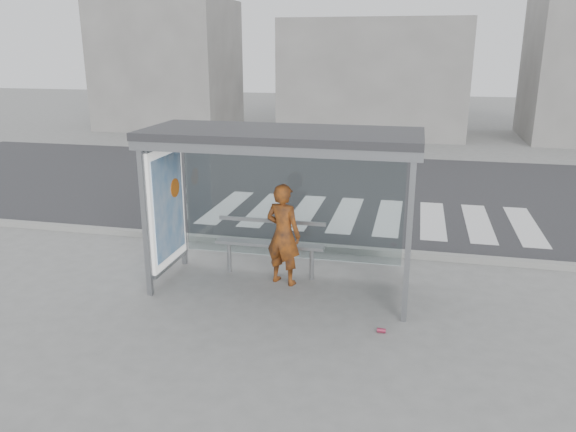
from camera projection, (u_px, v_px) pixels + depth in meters
The scene contains 10 objects.
ground at pixel (282, 289), 9.26m from camera, with size 80.00×80.00×0.00m, color slate.
road at pixel (340, 189), 15.79m from camera, with size 30.00×10.00×0.01m, color #2B2C2E.
curb at pixel (305, 246), 11.06m from camera, with size 30.00×0.18×0.12m, color gray.
crosswalk at pixel (367, 216), 13.24m from camera, with size 7.55×3.00×0.00m.
bus_shelter at pixel (259, 169), 8.82m from camera, with size 4.25×1.65×2.62m.
building_left at pixel (169, 65), 27.33m from camera, with size 6.00×5.00×6.00m, color slate.
building_center at pixel (375, 78), 25.33m from camera, with size 8.00×5.00×5.00m, color slate.
person at pixel (283, 234), 9.26m from camera, with size 0.63×0.41×1.72m, color orange.
bench at pixel (270, 244), 9.65m from camera, with size 1.90×0.29×0.98m.
soda_can at pixel (381, 330), 7.82m from camera, with size 0.07×0.07×0.12m, color #C83A5D.
Camera 1 is at (2.01, -8.28, 3.82)m, focal length 35.00 mm.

